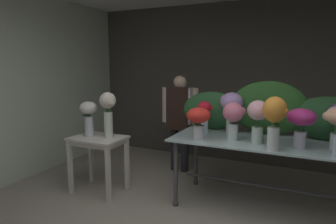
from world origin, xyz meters
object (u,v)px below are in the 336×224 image
at_px(display_table_glass, 261,150).
at_px(vase_scarlet_ranunculus, 199,119).
at_px(florist, 180,113).
at_px(vase_white_roses_tall, 89,115).
at_px(vase_blush_hydrangea, 258,116).
at_px(vase_lilac_dahlias, 231,107).
at_px(vase_rosy_snapdragons, 234,117).
at_px(vase_magenta_freesia, 301,122).
at_px(side_table_white, 98,146).
at_px(vase_cream_lisianthus_tall, 108,110).
at_px(vase_crimson_lilies, 204,114).
at_px(vase_sunset_peonies, 274,117).

bearing_deg(display_table_glass, vase_scarlet_ranunculus, -156.88).
relative_size(florist, vase_white_roses_tall, 3.32).
xyz_separation_m(florist, vase_scarlet_ranunculus, (0.68, -1.05, 0.13)).
bearing_deg(vase_blush_hydrangea, display_table_glass, 80.79).
bearing_deg(florist, vase_lilac_dahlias, -32.29).
distance_m(vase_rosy_snapdragons, vase_white_roses_tall, 1.86).
xyz_separation_m(vase_blush_hydrangea, vase_magenta_freesia, (0.43, 0.00, -0.02)).
xyz_separation_m(side_table_white, florist, (0.66, 1.18, 0.31)).
xyz_separation_m(vase_rosy_snapdragons, vase_cream_lisianthus_tall, (-1.57, -0.23, 0.01)).
height_order(vase_crimson_lilies, vase_scarlet_ranunculus, vase_crimson_lilies).
bearing_deg(display_table_glass, vase_sunset_peonies, -66.62).
distance_m(side_table_white, vase_lilac_dahlias, 1.79).
bearing_deg(florist, vase_cream_lisianthus_tall, -115.03).
distance_m(vase_rosy_snapdragons, vase_cream_lisianthus_tall, 1.58).
distance_m(vase_scarlet_ranunculus, vase_rosy_snapdragons, 0.40).
xyz_separation_m(vase_blush_hydrangea, vase_crimson_lilies, (-0.67, 0.21, -0.06)).
xyz_separation_m(display_table_glass, vase_rosy_snapdragons, (-0.30, -0.13, 0.39)).
distance_m(display_table_glass, vase_white_roses_tall, 2.20).
bearing_deg(vase_scarlet_ranunculus, florist, 122.78).
bearing_deg(vase_crimson_lilies, vase_sunset_peonies, -26.22).
height_order(vase_magenta_freesia, vase_cream_lisianthus_tall, vase_cream_lisianthus_tall).
xyz_separation_m(florist, vase_white_roses_tall, (-0.80, -1.18, 0.10)).
distance_m(vase_scarlet_ranunculus, vase_white_roses_tall, 1.48).
bearing_deg(vase_sunset_peonies, vase_rosy_snapdragons, 151.82).
bearing_deg(vase_magenta_freesia, vase_blush_hydrangea, -179.57).
bearing_deg(side_table_white, vase_lilac_dahlias, 19.93).
bearing_deg(vase_crimson_lilies, florist, 131.53).
bearing_deg(vase_blush_hydrangea, vase_scarlet_ranunculus, -169.29).
relative_size(vase_lilac_dahlias, vase_cream_lisianthus_tall, 0.88).
height_order(display_table_glass, vase_cream_lisianthus_tall, vase_cream_lisianthus_tall).
distance_m(vase_scarlet_ranunculus, vase_lilac_dahlias, 0.54).
distance_m(display_table_glass, vase_cream_lisianthus_tall, 1.94).
relative_size(side_table_white, vase_sunset_peonies, 1.37).
height_order(vase_blush_hydrangea, vase_lilac_dahlias, vase_lilac_dahlias).
height_order(vase_crimson_lilies, vase_rosy_snapdragons, vase_rosy_snapdragons).
bearing_deg(vase_magenta_freesia, side_table_white, -174.06).
distance_m(vase_crimson_lilies, vase_rosy_snapdragons, 0.44).
bearing_deg(vase_lilac_dahlias, vase_crimson_lilies, -158.35).
xyz_separation_m(vase_magenta_freesia, vase_white_roses_tall, (-2.54, -0.25, -0.07)).
relative_size(vase_magenta_freesia, vase_lilac_dahlias, 0.80).
height_order(side_table_white, vase_crimson_lilies, vase_crimson_lilies).
relative_size(vase_magenta_freesia, vase_rosy_snapdragons, 0.95).
bearing_deg(vase_cream_lisianthus_tall, vase_white_roses_tall, -169.41).
distance_m(side_table_white, vase_scarlet_ranunculus, 1.41).
xyz_separation_m(display_table_glass, vase_magenta_freesia, (0.41, -0.16, 0.40)).
relative_size(vase_crimson_lilies, vase_sunset_peonies, 0.74).
bearing_deg(vase_rosy_snapdragons, display_table_glass, 23.53).
bearing_deg(vase_scarlet_ranunculus, vase_magenta_freesia, 6.58).
bearing_deg(vase_blush_hydrangea, vase_crimson_lilies, 162.47).
relative_size(vase_crimson_lilies, vase_scarlet_ranunculus, 1.08).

